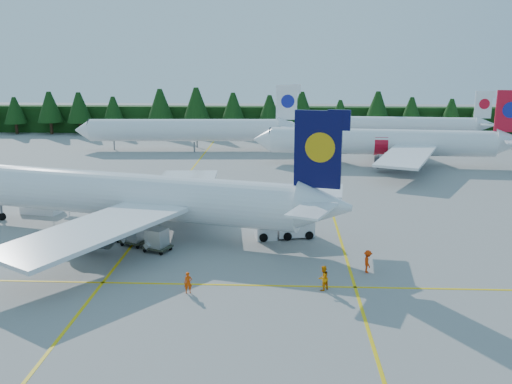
{
  "coord_description": "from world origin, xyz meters",
  "views": [
    {
      "loc": [
        0.19,
        -47.77,
        17.81
      ],
      "look_at": [
        -2.54,
        10.7,
        3.5
      ],
      "focal_mm": 40.0,
      "sensor_mm": 36.0,
      "label": 1
    }
  ],
  "objects_px": {
    "airliner_red": "(376,142)",
    "airstairs": "(43,205)",
    "airliner_navy": "(110,194)",
    "service_truck": "(285,224)"
  },
  "relations": [
    {
      "from": "airliner_red",
      "to": "airstairs",
      "type": "bearing_deg",
      "value": -139.13
    },
    {
      "from": "airliner_red",
      "to": "airstairs",
      "type": "xyz_separation_m",
      "value": [
        -42.59,
        -30.72,
        -2.84
      ]
    },
    {
      "from": "airliner_red",
      "to": "service_truck",
      "type": "height_order",
      "value": "airliner_red"
    },
    {
      "from": "airliner_red",
      "to": "airstairs",
      "type": "relative_size",
      "value": 6.68
    },
    {
      "from": "airliner_navy",
      "to": "airliner_red",
      "type": "xyz_separation_m",
      "value": [
        32.67,
        37.47,
        -0.22
      ]
    },
    {
      "from": "service_truck",
      "to": "airliner_red",
      "type": "bearing_deg",
      "value": 56.74
    },
    {
      "from": "airliner_red",
      "to": "service_truck",
      "type": "bearing_deg",
      "value": -106.08
    },
    {
      "from": "airliner_red",
      "to": "airstairs",
      "type": "height_order",
      "value": "airliner_red"
    },
    {
      "from": "airliner_red",
      "to": "airliner_navy",
      "type": "bearing_deg",
      "value": -126.02
    },
    {
      "from": "airliner_navy",
      "to": "airstairs",
      "type": "height_order",
      "value": "airliner_navy"
    }
  ]
}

